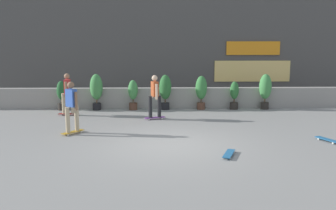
# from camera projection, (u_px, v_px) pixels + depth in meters

# --- Properties ---
(ground_plane) EXTENTS (48.00, 48.00, 0.00)m
(ground_plane) POSITION_uv_depth(u_px,v_px,m) (169.00, 144.00, 10.75)
(ground_plane) COLOR gray
(planter_wall) EXTENTS (18.00, 0.40, 0.90)m
(planter_wall) POSITION_uv_depth(u_px,v_px,m) (165.00, 98.00, 16.58)
(planter_wall) COLOR gray
(planter_wall) RESTS_ON ground
(building_backdrop) EXTENTS (20.00, 2.08, 6.50)m
(building_backdrop) POSITION_uv_depth(u_px,v_px,m) (164.00, 36.00, 20.04)
(building_backdrop) COLOR #4C4947
(building_backdrop) RESTS_ON ground
(potted_plant_0) EXTENTS (0.40, 0.40, 1.27)m
(potted_plant_0) POSITION_uv_depth(u_px,v_px,m) (62.00, 94.00, 15.98)
(potted_plant_0) COLOR #2D2823
(potted_plant_0) RESTS_ON ground
(potted_plant_1) EXTENTS (0.55, 0.55, 1.57)m
(potted_plant_1) POSITION_uv_depth(u_px,v_px,m) (96.00, 89.00, 15.98)
(potted_plant_1) COLOR black
(potted_plant_1) RESTS_ON ground
(potted_plant_2) EXTENTS (0.42, 0.42, 1.30)m
(potted_plant_2) POSITION_uv_depth(u_px,v_px,m) (133.00, 93.00, 16.06)
(potted_plant_2) COLOR brown
(potted_plant_2) RESTS_ON ground
(potted_plant_3) EXTENTS (0.53, 0.53, 1.53)m
(potted_plant_3) POSITION_uv_depth(u_px,v_px,m) (165.00, 89.00, 16.06)
(potted_plant_3) COLOR black
(potted_plant_3) RESTS_ON ground
(potted_plant_4) EXTENTS (0.50, 0.50, 1.48)m
(potted_plant_4) POSITION_uv_depth(u_px,v_px,m) (201.00, 90.00, 16.11)
(potted_plant_4) COLOR brown
(potted_plant_4) RESTS_ON ground
(potted_plant_5) EXTENTS (0.38, 0.38, 1.23)m
(potted_plant_5) POSITION_uv_depth(u_px,v_px,m) (234.00, 94.00, 16.18)
(potted_plant_5) COLOR #2D2823
(potted_plant_5) RESTS_ON ground
(potted_plant_6) EXTENTS (0.54, 0.54, 1.55)m
(potted_plant_6) POSITION_uv_depth(u_px,v_px,m) (265.00, 89.00, 16.17)
(potted_plant_6) COLOR #2D2823
(potted_plant_6) RESTS_ON ground
(skater_far_left) EXTENTS (0.80, 0.56, 1.70)m
(skater_far_left) POSITION_uv_depth(u_px,v_px,m) (68.00, 92.00, 14.78)
(skater_far_left) COLOR maroon
(skater_far_left) RESTS_ON ground
(skater_by_wall_left) EXTENTS (0.82, 0.53, 1.70)m
(skater_by_wall_left) POSITION_uv_depth(u_px,v_px,m) (155.00, 95.00, 14.04)
(skater_by_wall_left) COLOR #72338C
(skater_by_wall_left) RESTS_ON ground
(skater_by_wall_right) EXTENTS (0.66, 0.75, 1.70)m
(skater_by_wall_right) POSITION_uv_depth(u_px,v_px,m) (72.00, 105.00, 11.80)
(skater_by_wall_right) COLOR #BF8C26
(skater_by_wall_right) RESTS_ON ground
(skateboard_near_camera) EXTENTS (0.52, 0.81, 0.08)m
(skateboard_near_camera) POSITION_uv_depth(u_px,v_px,m) (328.00, 140.00, 11.02)
(skateboard_near_camera) COLOR #266699
(skateboard_near_camera) RESTS_ON ground
(skateboard_aside) EXTENTS (0.47, 0.82, 0.08)m
(skateboard_aside) POSITION_uv_depth(u_px,v_px,m) (229.00, 154.00, 9.64)
(skateboard_aside) COLOR #266699
(skateboard_aside) RESTS_ON ground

